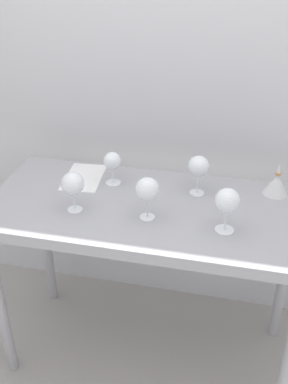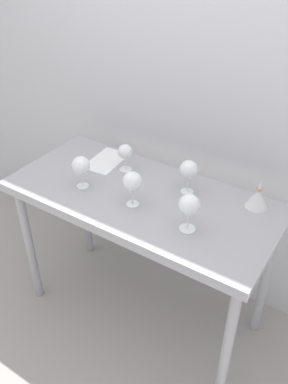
{
  "view_description": "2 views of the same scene",
  "coord_description": "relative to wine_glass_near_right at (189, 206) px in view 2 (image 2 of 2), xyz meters",
  "views": [
    {
      "loc": [
        0.34,
        -1.62,
        1.93
      ],
      "look_at": [
        -0.03,
        0.04,
        0.93
      ],
      "focal_mm": 42.69,
      "sensor_mm": 36.0,
      "label": 1
    },
    {
      "loc": [
        0.94,
        -1.41,
        2.08
      ],
      "look_at": [
        0.05,
        -0.05,
        0.96
      ],
      "focal_mm": 37.95,
      "sensor_mm": 36.0,
      "label": 2
    }
  ],
  "objects": [
    {
      "name": "wine_glass_far_left",
      "position": [
        -0.53,
        0.27,
        -0.02
      ],
      "size": [
        0.08,
        0.08,
        0.16
      ],
      "color": "white",
      "rests_on": "steel_counter"
    },
    {
      "name": "wine_glass_near_left",
      "position": [
        -0.62,
        0.01,
        -0.01
      ],
      "size": [
        0.1,
        0.1,
        0.17
      ],
      "color": "white",
      "rests_on": "steel_counter"
    },
    {
      "name": "ground_plane",
      "position": [
        -0.33,
        0.12,
        -1.03
      ],
      "size": [
        6.0,
        6.0,
        0.0
      ],
      "primitive_type": "plane",
      "color": "#99948F"
    },
    {
      "name": "back_wall",
      "position": [
        -0.33,
        0.61,
        0.27
      ],
      "size": [
        3.8,
        0.04,
        2.6
      ],
      "primitive_type": "cube",
      "color": "silver",
      "rests_on": "ground_plane"
    },
    {
      "name": "decanter_funnel",
      "position": [
        0.2,
        0.34,
        -0.08
      ],
      "size": [
        0.11,
        0.11,
        0.15
      ],
      "color": "silver",
      "rests_on": "steel_counter"
    },
    {
      "name": "wine_glass_far_right",
      "position": [
        -0.14,
        0.26,
        -0.0
      ],
      "size": [
        0.09,
        0.09,
        0.18
      ],
      "color": "white",
      "rests_on": "steel_counter"
    },
    {
      "name": "steel_counter",
      "position": [
        -0.33,
        0.11,
        -0.24
      ],
      "size": [
        1.4,
        0.65,
        0.9
      ],
      "color": "#9B9BA0",
      "rests_on": "ground_plane"
    },
    {
      "name": "wine_glass_near_center",
      "position": [
        -0.31,
        0.02,
        -0.0
      ],
      "size": [
        0.1,
        0.1,
        0.18
      ],
      "color": "white",
      "rests_on": "steel_counter"
    },
    {
      "name": "wine_glass_near_right",
      "position": [
        0.0,
        0.0,
        0.0
      ],
      "size": [
        0.1,
        0.1,
        0.18
      ],
      "color": "white",
      "rests_on": "steel_counter"
    },
    {
      "name": "tasting_sheet_upper",
      "position": [
        -0.68,
        0.29,
        -0.13
      ],
      "size": [
        0.19,
        0.29,
        0.0
      ],
      "primitive_type": "cube",
      "rotation": [
        0.0,
        0.0,
        0.09
      ],
      "color": "white",
      "rests_on": "steel_counter"
    }
  ]
}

